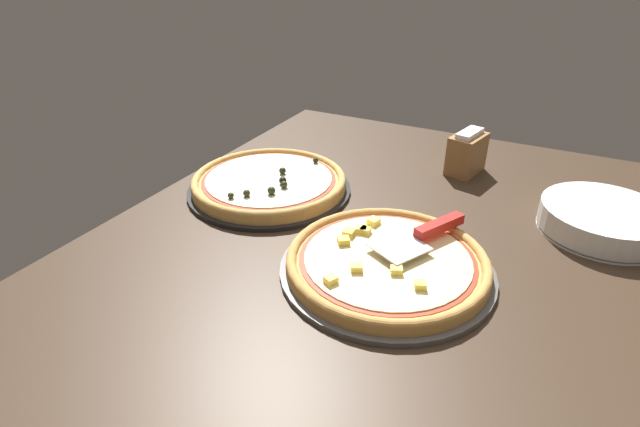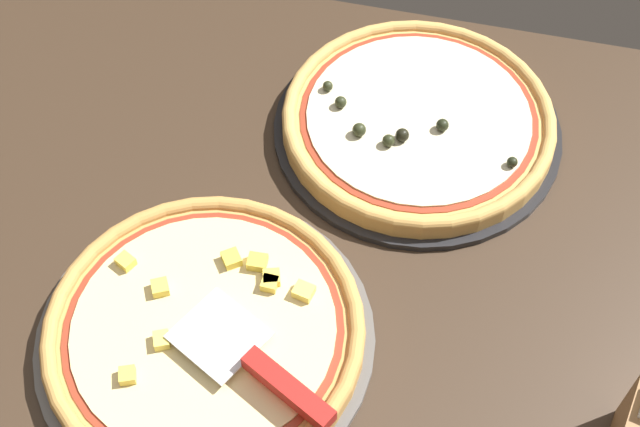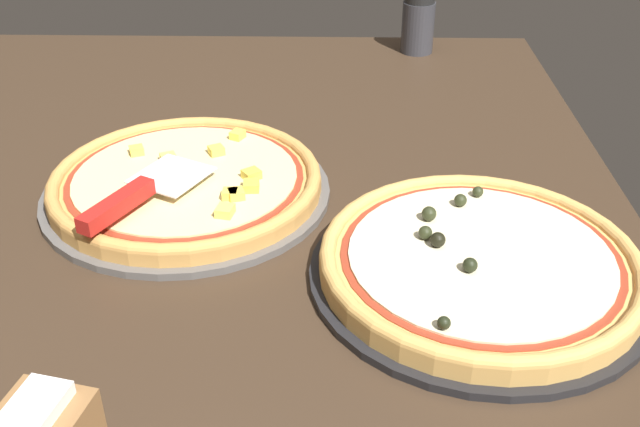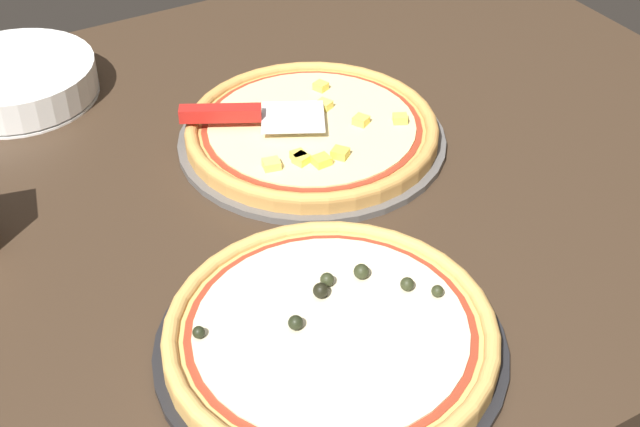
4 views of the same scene
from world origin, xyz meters
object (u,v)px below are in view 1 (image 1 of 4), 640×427
pizza_front (387,261)px  plate_stack (603,220)px  pizza_back (269,181)px  napkin_holder (467,153)px  serving_spatula (429,231)px

pizza_front → plate_stack: (33.70, -34.42, 0.38)cm
pizza_back → napkin_holder: napkin_holder is taller
pizza_front → pizza_back: size_ratio=1.00×
pizza_back → napkin_holder: 50.88cm
plate_stack → napkin_holder: napkin_holder is taller
pizza_front → pizza_back: 40.95cm
pizza_front → napkin_holder: napkin_holder is taller
pizza_front → napkin_holder: (50.81, -2.33, 2.89)cm
pizza_back → plate_stack: bearing=-77.7°
pizza_front → napkin_holder: 50.94cm
serving_spatula → plate_stack: (24.55, -29.57, -2.33)cm
pizza_front → plate_stack: bearing=-45.6°
serving_spatula → napkin_holder: napkin_holder is taller
napkin_holder → serving_spatula: bearing=-176.5°
plate_stack → napkin_holder: size_ratio=2.12×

